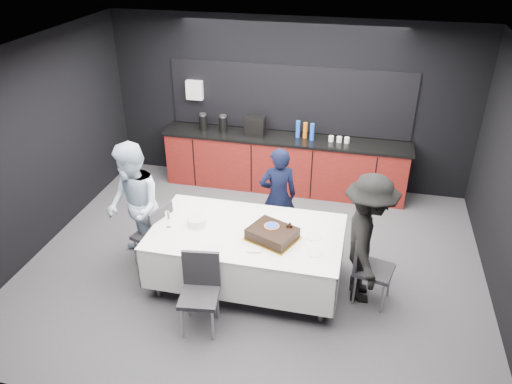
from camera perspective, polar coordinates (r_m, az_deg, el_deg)
ground at (r=6.82m, az=-0.19°, el=-8.13°), size 6.00×6.00×0.00m
room_shell at (r=5.89m, az=-0.22°, el=6.42°), size 6.04×5.04×2.82m
kitchenette at (r=8.41m, az=3.17°, el=3.83°), size 4.10×0.64×2.05m
party_table at (r=6.13m, az=-1.06°, el=-5.56°), size 2.32×1.32×0.78m
cake_assembly at (r=5.88m, az=1.88°, el=-4.79°), size 0.69×0.64×0.17m
plate_stack at (r=6.18m, az=-6.80°, el=-3.36°), size 0.23×0.23×0.10m
loose_plate_near at (r=5.78m, az=-4.83°, el=-6.40°), size 0.22×0.22×0.01m
loose_plate_right_a at (r=6.00m, az=6.62°, el=-5.00°), size 0.21×0.21×0.01m
loose_plate_right_b at (r=5.73m, az=6.66°, el=-6.82°), size 0.20×0.20×0.01m
loose_plate_far at (r=6.28m, az=0.19°, el=-3.07°), size 0.18×0.18×0.01m
fork_pile at (r=5.71m, az=-0.21°, el=-6.66°), size 0.17×0.12×0.02m
champagne_flute at (r=6.14m, az=-10.10°, el=-2.72°), size 0.06×0.06×0.22m
chair_left at (r=6.61m, az=-11.31°, el=-4.46°), size 0.53×0.53×0.92m
chair_right at (r=6.10m, az=12.73°, el=-7.86°), size 0.51×0.51×0.92m
chair_near at (r=5.64m, az=-6.40°, el=-10.67°), size 0.47×0.47×0.92m
person_center at (r=6.89m, az=2.53°, el=-0.51°), size 0.62×0.52×1.46m
person_left at (r=6.55m, az=-13.80°, el=-1.71°), size 1.04×1.06×1.73m
person_right at (r=5.96m, az=12.58°, el=-5.35°), size 0.72×1.13×1.65m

